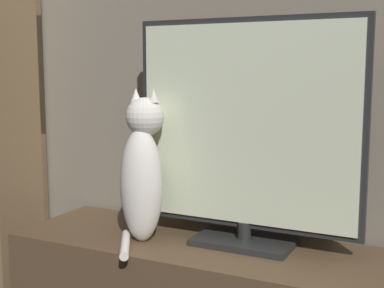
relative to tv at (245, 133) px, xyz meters
The scene contains 2 objects.
tv is the anchor object (origin of this frame).
cat 0.36m from the tv, 159.98° to the right, with size 0.15×0.29×0.51m.
Camera 1 is at (0.60, -0.57, 1.04)m, focal length 50.00 mm.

